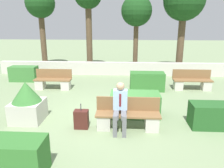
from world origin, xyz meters
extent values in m
plane|color=gray|center=(0.00, 0.00, 0.00)|extent=(60.00, 60.00, 0.00)
cube|color=beige|center=(0.00, 5.55, 0.36)|extent=(12.84, 0.30, 0.71)
cube|color=brown|center=(0.74, -0.88, 0.43)|extent=(1.77, 0.44, 0.05)
cube|color=brown|center=(0.74, -0.64, 0.66)|extent=(1.77, 0.04, 0.40)
cube|color=beige|center=(0.09, -0.88, 0.20)|extent=(0.36, 0.40, 0.41)
cube|color=beige|center=(1.40, -0.88, 0.20)|extent=(0.36, 0.40, 0.41)
cube|color=brown|center=(-2.51, 2.66, 0.43)|extent=(1.61, 0.44, 0.05)
cube|color=brown|center=(-2.51, 2.90, 0.66)|extent=(1.61, 0.04, 0.40)
cube|color=beige|center=(-3.09, 2.66, 0.20)|extent=(0.36, 0.40, 0.41)
cube|color=beige|center=(-1.94, 2.66, 0.20)|extent=(0.36, 0.40, 0.41)
cube|color=brown|center=(3.58, 2.92, 0.43)|extent=(1.66, 0.44, 0.05)
cube|color=brown|center=(3.58, 3.17, 0.66)|extent=(1.66, 0.04, 0.40)
cube|color=beige|center=(2.98, 2.92, 0.20)|extent=(0.36, 0.40, 0.41)
cube|color=beige|center=(4.18, 2.92, 0.20)|extent=(0.36, 0.40, 0.41)
cube|color=slate|center=(0.43, -1.09, 0.52)|extent=(0.14, 0.46, 0.13)
cube|color=slate|center=(0.63, -1.09, 0.52)|extent=(0.14, 0.46, 0.13)
cube|color=slate|center=(0.41, -1.32, 0.29)|extent=(0.11, 0.11, 0.59)
cube|color=slate|center=(0.65, -1.32, 0.29)|extent=(0.11, 0.11, 0.59)
cube|color=#9EBCE0|center=(0.53, -0.85, 0.86)|extent=(0.38, 0.22, 0.54)
sphere|color=tan|center=(0.53, -0.87, 1.24)|extent=(0.22, 0.22, 0.22)
cube|color=maroon|center=(0.53, -0.97, 0.88)|extent=(0.06, 0.01, 0.35)
cube|color=#33702D|center=(1.61, 2.78, 0.39)|extent=(1.46, 0.65, 0.79)
cube|color=#3D7A38|center=(0.97, 0.06, 0.37)|extent=(1.53, 0.76, 0.75)
cube|color=#3D7A38|center=(-4.41, 3.95, 0.37)|extent=(1.33, 0.61, 0.74)
cube|color=beige|center=(-2.23, -0.52, 0.31)|extent=(0.89, 0.89, 0.61)
cone|color=#387533|center=(-2.23, -0.52, 0.91)|extent=(0.86, 0.86, 0.60)
cube|color=#471E19|center=(-0.55, -0.90, 0.26)|extent=(0.39, 0.25, 0.53)
cylinder|color=#333338|center=(-0.55, -0.90, 0.63)|extent=(0.02, 0.02, 0.20)
cylinder|color=brown|center=(-4.53, 7.27, 1.74)|extent=(0.34, 0.34, 3.48)
sphere|color=#194219|center=(-4.53, 7.27, 3.97)|extent=(1.78, 1.78, 1.78)
cylinder|color=brown|center=(-1.54, 6.92, 1.97)|extent=(0.36, 0.36, 3.94)
cylinder|color=brown|center=(1.26, 6.82, 1.50)|extent=(0.28, 0.28, 3.00)
sphere|color=#194219|center=(1.26, 6.82, 3.49)|extent=(1.77, 1.77, 1.77)
cylinder|color=brown|center=(3.81, 6.49, 1.70)|extent=(0.39, 0.39, 3.41)
sphere|color=#194219|center=(3.81, 6.49, 4.03)|extent=(2.26, 2.26, 2.26)
camera|label=1|loc=(0.64, -6.40, 2.88)|focal=35.00mm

